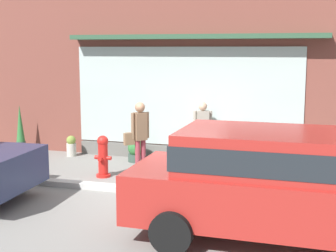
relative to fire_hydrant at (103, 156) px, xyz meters
name	(u,v)px	position (x,y,z in m)	size (l,w,h in m)	color
ground_plane	(160,192)	(1.62, -0.76, -0.49)	(60.00, 60.00, 0.00)	gray
curb_strip	(157,192)	(1.62, -0.96, -0.43)	(14.00, 0.24, 0.12)	#B2B2AD
storefront	(196,63)	(1.61, 2.43, 2.08)	(14.00, 0.81, 5.24)	brown
fire_hydrant	(103,156)	(0.00, 0.00, 0.00)	(0.40, 0.37, 0.97)	red
pedestrian_with_handbag	(139,134)	(0.78, 0.32, 0.51)	(0.49, 0.49, 1.72)	#8E333D
pedestrian_passerby	(203,129)	(1.95, 1.77, 0.45)	(0.45, 0.30, 1.61)	#333847
parked_car_red	(271,180)	(4.00, -2.74, 0.47)	(4.51, 2.09, 1.72)	maroon
potted_plant_window_left	(20,130)	(-3.32, 1.75, 0.16)	(0.26, 0.26, 1.37)	#33473D
potted_plant_doorstep	(257,158)	(3.35, 1.57, -0.18)	(0.42, 0.42, 0.63)	#4C4C51
potted_plant_corner_tall	(137,150)	(0.21, 1.68, -0.20)	(0.48, 0.48, 0.61)	#33473D
potted_plant_window_center	(71,146)	(-1.74, 1.76, -0.21)	(0.26, 0.26, 0.57)	#B7B2A3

